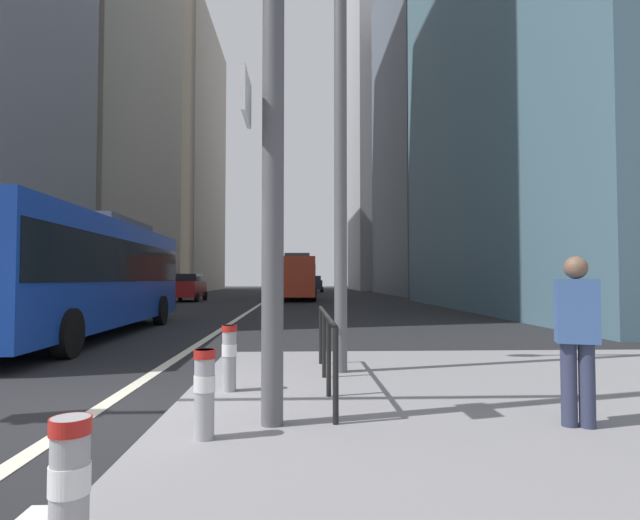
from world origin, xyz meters
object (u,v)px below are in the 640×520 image
(car_oncoming_mid, at_px, (188,287))
(pedestrian_waiting, at_px, (577,332))
(car_receding_far, at_px, (314,284))
(bollard_right, at_px, (204,389))
(bollard_left, at_px, (69,489))
(car_receding_near, at_px, (302,283))
(city_bus_blue_oncoming, at_px, (82,270))
(traffic_signal_gantry, at_px, (45,22))
(street_lamp_post, at_px, (340,45))
(bollard_back, at_px, (229,354))
(city_bus_red_receding, at_px, (298,276))

(car_oncoming_mid, height_order, pedestrian_waiting, car_oncoming_mid)
(car_receding_far, height_order, pedestrian_waiting, car_receding_far)
(bollard_right, bearing_deg, bollard_left, -96.60)
(car_receding_near, relative_size, pedestrian_waiting, 2.74)
(city_bus_blue_oncoming, xyz_separation_m, car_receding_near, (6.27, 51.17, -0.85))
(car_receding_near, height_order, traffic_signal_gantry, traffic_signal_gantry)
(traffic_signal_gantry, distance_m, street_lamp_post, 4.39)
(bollard_left, relative_size, bollard_right, 0.96)
(city_bus_blue_oncoming, bearing_deg, bollard_back, -56.02)
(car_oncoming_mid, distance_m, car_receding_far, 26.22)
(car_receding_near, relative_size, bollard_right, 5.69)
(city_bus_red_receding, height_order, bollard_back, city_bus_red_receding)
(car_receding_near, xyz_separation_m, street_lamp_post, (0.27, -57.32, 4.29))
(bollard_left, height_order, bollard_right, bollard_right)
(city_bus_blue_oncoming, xyz_separation_m, car_receding_far, (7.65, 46.67, -0.85))
(bollard_left, bearing_deg, traffic_signal_gantry, 119.48)
(car_receding_near, relative_size, bollard_left, 5.90)
(bollard_left, bearing_deg, bollard_right, 83.40)
(car_oncoming_mid, bearing_deg, traffic_signal_gantry, -80.29)
(bollard_left, xyz_separation_m, bollard_right, (0.25, 2.13, 0.01))
(traffic_signal_gantry, relative_size, bollard_back, 7.99)
(street_lamp_post, distance_m, pedestrian_waiting, 5.56)
(car_receding_near, xyz_separation_m, bollard_right, (-1.22, -60.53, -0.39))
(city_bus_blue_oncoming, distance_m, car_oncoming_mid, 22.39)
(city_bus_blue_oncoming, height_order, bollard_right, city_bus_blue_oncoming)
(pedestrian_waiting, bearing_deg, city_bus_red_receding, 94.76)
(street_lamp_post, xyz_separation_m, bollard_back, (-1.54, -1.27, -4.66))
(city_bus_red_receding, height_order, car_receding_near, city_bus_red_receding)
(car_oncoming_mid, relative_size, car_receding_near, 0.90)
(bollard_back, distance_m, pedestrian_waiting, 4.03)
(car_receding_near, relative_size, bollard_back, 5.41)
(street_lamp_post, bearing_deg, bollard_right, -115.00)
(car_receding_far, xyz_separation_m, bollard_right, (-2.61, -56.03, -0.39))
(traffic_signal_gantry, height_order, street_lamp_post, street_lamp_post)
(city_bus_blue_oncoming, bearing_deg, bollard_left, -67.33)
(city_bus_blue_oncoming, distance_m, bollard_right, 10.70)
(city_bus_red_receding, xyz_separation_m, pedestrian_waiting, (2.82, -33.90, -0.77))
(street_lamp_post, distance_m, bollard_back, 5.07)
(traffic_signal_gantry, distance_m, bollard_right, 3.94)
(traffic_signal_gantry, height_order, bollard_left, traffic_signal_gantry)
(bollard_right, distance_m, pedestrian_waiting, 3.61)
(city_bus_blue_oncoming, relative_size, pedestrian_waiting, 6.97)
(traffic_signal_gantry, distance_m, pedestrian_waiting, 6.08)
(car_receding_far, bearing_deg, pedestrian_waiting, -89.01)
(city_bus_red_receding, distance_m, car_oncoming_mid, 8.20)
(car_oncoming_mid, distance_m, bollard_right, 32.42)
(traffic_signal_gantry, height_order, bollard_right, traffic_signal_gantry)
(city_bus_red_receding, xyz_separation_m, car_oncoming_mid, (-7.77, -2.48, -0.85))
(car_receding_far, height_order, traffic_signal_gantry, traffic_signal_gantry)
(bollard_left, relative_size, bollard_back, 0.92)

